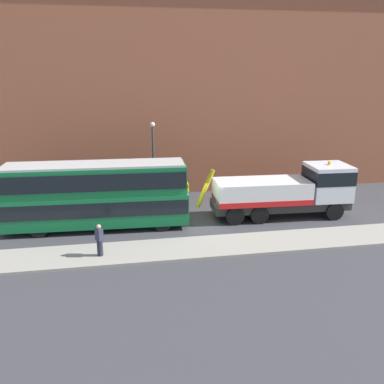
{
  "coord_description": "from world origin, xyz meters",
  "views": [
    {
      "loc": [
        -4.77,
        -24.21,
        9.34
      ],
      "look_at": [
        -0.51,
        -0.05,
        2.0
      ],
      "focal_mm": 38.07,
      "sensor_mm": 36.0,
      "label": 1
    }
  ],
  "objects_px": {
    "recovery_tow_truck": "(288,191)",
    "double_decker_bus": "(96,193)",
    "street_lamp": "(153,155)",
    "pedestrian_onlooker": "(99,240)"
  },
  "relations": [
    {
      "from": "pedestrian_onlooker",
      "to": "street_lamp",
      "type": "distance_m",
      "value": 10.31
    },
    {
      "from": "street_lamp",
      "to": "recovery_tow_truck",
      "type": "bearing_deg",
      "value": -30.73
    },
    {
      "from": "recovery_tow_truck",
      "to": "street_lamp",
      "type": "relative_size",
      "value": 1.75
    },
    {
      "from": "recovery_tow_truck",
      "to": "street_lamp",
      "type": "bearing_deg",
      "value": 151.56
    },
    {
      "from": "double_decker_bus",
      "to": "pedestrian_onlooker",
      "type": "height_order",
      "value": "double_decker_bus"
    },
    {
      "from": "pedestrian_onlooker",
      "to": "street_lamp",
      "type": "height_order",
      "value": "street_lamp"
    },
    {
      "from": "recovery_tow_truck",
      "to": "double_decker_bus",
      "type": "xyz_separation_m",
      "value": [
        -12.25,
        0.02,
        0.47
      ]
    },
    {
      "from": "pedestrian_onlooker",
      "to": "street_lamp",
      "type": "bearing_deg",
      "value": 33.23
    },
    {
      "from": "double_decker_bus",
      "to": "street_lamp",
      "type": "bearing_deg",
      "value": 54.19
    },
    {
      "from": "recovery_tow_truck",
      "to": "street_lamp",
      "type": "distance_m",
      "value": 9.88
    }
  ]
}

